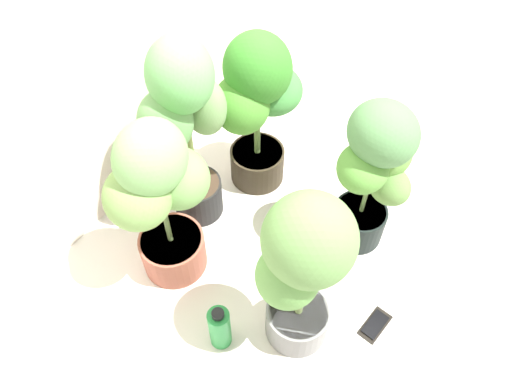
{
  "coord_description": "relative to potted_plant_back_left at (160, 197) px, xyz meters",
  "views": [
    {
      "loc": [
        -0.96,
        -0.41,
        1.72
      ],
      "look_at": [
        0.01,
        0.22,
        0.31
      ],
      "focal_mm": 33.77,
      "sensor_mm": 36.0,
      "label": 1
    }
  ],
  "objects": [
    {
      "name": "cell_phone",
      "position": [
        0.2,
        -0.8,
        -0.43
      ],
      "size": [
        0.15,
        0.09,
        0.01
      ],
      "rotation": [
        0.0,
        0.0,
        1.43
      ],
      "color": "black",
      "rests_on": "ground"
    },
    {
      "name": "potted_plant_front_left",
      "position": [
        0.01,
        -0.55,
        0.03
      ],
      "size": [
        0.37,
        0.36,
        0.75
      ],
      "color": "slate",
      "rests_on": "ground"
    },
    {
      "name": "potted_plant_back_right",
      "position": [
        0.58,
        -0.02,
        0.02
      ],
      "size": [
        0.46,
        0.34,
        0.76
      ],
      "color": "#32281B",
      "rests_on": "ground"
    },
    {
      "name": "nutrient_bottle",
      "position": [
        -0.17,
        -0.35,
        -0.33
      ],
      "size": [
        0.08,
        0.08,
        0.22
      ],
      "color": "#23863A",
      "rests_on": "ground"
    },
    {
      "name": "ground_plane",
      "position": [
        0.28,
        -0.43,
        -0.43
      ],
      "size": [
        8.0,
        8.0,
        0.0
      ],
      "primitive_type": "plane",
      "color": "silver",
      "rests_on": "ground"
    },
    {
      "name": "potted_plant_front_right",
      "position": [
        0.54,
        -0.56,
        -0.01
      ],
      "size": [
        0.37,
        0.35,
        0.71
      ],
      "color": "black",
      "rests_on": "ground"
    },
    {
      "name": "potted_plant_back_left",
      "position": [
        0.0,
        0.0,
        0.0
      ],
      "size": [
        0.41,
        0.31,
        0.76
      ],
      "color": "#964E3D",
      "rests_on": "ground"
    },
    {
      "name": "potted_plant_back_center",
      "position": [
        0.27,
        0.09,
        0.1
      ],
      "size": [
        0.39,
        0.33,
        0.87
      ],
      "color": "black",
      "rests_on": "ground"
    }
  ]
}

